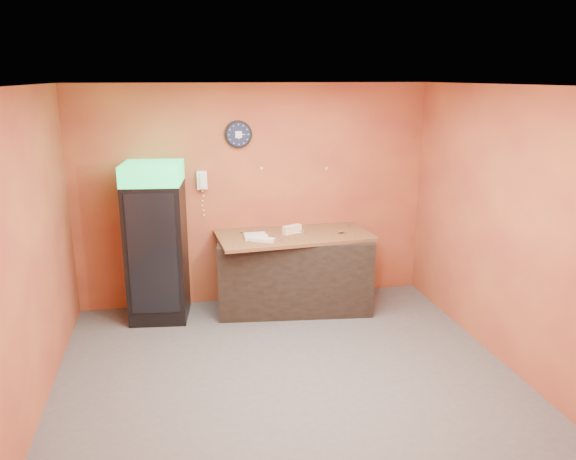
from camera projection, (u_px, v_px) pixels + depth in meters
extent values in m
plane|color=#47474C|center=(286.00, 372.00, 5.65)|extent=(4.50, 4.50, 0.00)
cube|color=#BA6634|center=(254.00, 196.00, 7.17)|extent=(4.50, 0.02, 2.80)
cube|color=#BA6634|center=(30.00, 253.00, 4.84)|extent=(0.02, 4.00, 2.80)
cube|color=#BA6634|center=(501.00, 226.00, 5.72)|extent=(0.02, 4.00, 2.80)
cube|color=white|center=(285.00, 85.00, 4.91)|extent=(4.50, 4.00, 0.02)
cube|color=black|center=(157.00, 252.00, 6.75)|extent=(0.75, 0.75, 1.67)
cube|color=#17CB57|center=(152.00, 173.00, 6.49)|extent=(0.75, 0.75, 0.24)
cube|color=black|center=(160.00, 254.00, 6.42)|extent=(0.55, 0.09, 1.43)
cube|color=black|center=(294.00, 273.00, 7.11)|extent=(1.97, 1.06, 0.94)
cylinder|color=black|center=(238.00, 134.00, 6.90)|extent=(0.34, 0.05, 0.34)
cylinder|color=#0F1433|center=(239.00, 135.00, 6.87)|extent=(0.29, 0.01, 0.29)
cube|color=white|center=(239.00, 135.00, 6.87)|extent=(0.08, 0.00, 0.08)
cube|color=white|center=(202.00, 180.00, 6.94)|extent=(0.12, 0.07, 0.23)
cube|color=white|center=(202.00, 181.00, 6.89)|extent=(0.05, 0.04, 0.19)
cube|color=brown|center=(294.00, 235.00, 6.97)|extent=(1.95, 1.06, 0.04)
cube|color=beige|center=(292.00, 231.00, 6.98)|extent=(0.26, 0.17, 0.05)
cube|color=beige|center=(292.00, 227.00, 6.96)|extent=(0.26, 0.17, 0.05)
cube|color=silver|center=(256.00, 237.00, 6.74)|extent=(0.28, 0.12, 0.04)
cube|color=silver|center=(263.00, 240.00, 6.65)|extent=(0.30, 0.22, 0.04)
cube|color=silver|center=(255.00, 235.00, 6.86)|extent=(0.26, 0.11, 0.04)
cylinder|color=silver|center=(303.00, 231.00, 6.98)|extent=(0.05, 0.05, 0.05)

